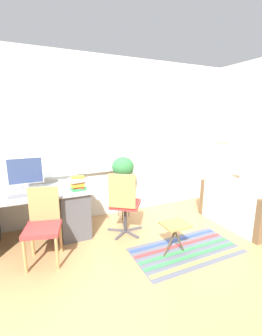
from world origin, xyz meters
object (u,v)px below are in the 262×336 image
Objects in this scene: potted_plant at (123,168)px; couch_loveseat at (243,206)px; keyboard at (26,195)px; desk_lamp at (72,168)px; book_stack at (78,183)px; office_chair_swivel at (124,203)px; plant_stand at (123,187)px; desk_chair_wooden at (43,223)px; mouse at (49,192)px; folding_stool at (175,227)px; monitor at (25,173)px.

couch_loveseat is at bearing -30.19° from potted_plant.
keyboard is 3.33m from couch_loveseat.
desk_lamp is 1.80× the size of book_stack.
office_chair_swivel is 1.50× the size of plant_stand.
desk_lamp is at bearing -3.09° from office_chair_swivel.
plant_stand is (1.33, 0.70, 0.09)m from desk_chair_wooden.
couch_loveseat is (1.93, -0.45, -0.22)m from office_chair_swivel.
mouse is at bearing 87.25° from desk_chair_wooden.
desk_chair_wooden is at bearing -152.37° from potted_plant.
desk_lamp is 0.61× the size of plant_stand.
desk_chair_wooden is (-0.50, -0.35, -0.34)m from book_stack.
couch_loveseat is at bearing -12.29° from keyboard.
plant_stand is 1.48× the size of potted_plant.
office_chair_swivel reaches higher than book_stack.
plant_stand is (1.50, 0.30, -0.17)m from keyboard.
desk_lamp is 1.71m from folding_stool.
potted_plant is (1.33, 0.70, 0.42)m from desk_chair_wooden.
desk_lamp reaches higher than keyboard.
keyboard is 1.54m from plant_stand.
monitor is at bearing -177.34° from plant_stand.
monitor is 1.10× the size of folding_stool.
keyboard is at bearing 24.13° from office_chair_swivel.
couch_loveseat is at bearing -30.19° from plant_stand.
office_chair_swivel is at bearing -20.77° from monitor.
office_chair_swivel is (1.12, 0.15, 0.03)m from desk_chair_wooden.
desk_lamp is 2.83m from couch_loveseat.
potted_plant reaches higher than book_stack.
office_chair_swivel is at bearing -111.06° from potted_plant.
office_chair_swivel is 2.26× the size of folding_stool.
mouse reaches higher than folding_stool.
keyboard is 0.48× the size of desk_chair_wooden.
monitor is at bearing 73.77° from couch_loveseat.
desk_chair_wooden is 1.38× the size of plant_stand.
plant_stand is 0.34m from potted_plant.
plant_stand is at bearing 97.75° from folding_stool.
potted_plant reaches higher than mouse.
desk_chair_wooden is at bearing -152.37° from plant_stand.
couch_loveseat is (2.57, -0.95, -0.70)m from desk_lamp.
potted_plant reaches higher than office_chair_swivel.
book_stack is 0.72m from office_chair_swivel.
monitor is 6.33× the size of mouse.
folding_stool is (0.39, -0.73, -0.13)m from office_chair_swivel.
potted_plant is at bearing 97.75° from folding_stool.
office_chair_swivel reaches higher than folding_stool.
desk_chair_wooden is at bearing 42.62° from office_chair_swivel.
plant_stand is (1.48, 0.07, -0.41)m from monitor.
plant_stand reaches higher than folding_stool.
keyboard is 0.50m from desk_chair_wooden.
desk_lamp is 0.34m from book_stack.
couch_loveseat is at bearing -16.23° from monitor.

